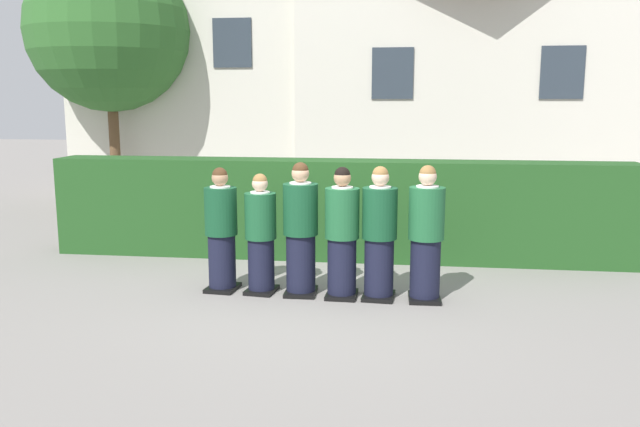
{
  "coord_description": "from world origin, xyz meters",
  "views": [
    {
      "loc": [
        1.04,
        -7.86,
        2.44
      ],
      "look_at": [
        0.0,
        0.0,
        1.05
      ],
      "focal_mm": 36.45,
      "sensor_mm": 36.0,
      "label": 1
    }
  ],
  "objects_px": {
    "student_front_row_3": "(342,236)",
    "student_front_row_2": "(301,232)",
    "student_front_row_1": "(261,237)",
    "student_front_row_5": "(426,237)",
    "student_front_row_4": "(379,236)",
    "student_front_row_0": "(221,232)"
  },
  "relations": [
    {
      "from": "student_front_row_0",
      "to": "student_front_row_5",
      "type": "height_order",
      "value": "student_front_row_5"
    },
    {
      "from": "student_front_row_3",
      "to": "student_front_row_5",
      "type": "bearing_deg",
      "value": -0.26
    },
    {
      "from": "student_front_row_4",
      "to": "student_front_row_5",
      "type": "relative_size",
      "value": 0.99
    },
    {
      "from": "student_front_row_3",
      "to": "student_front_row_0",
      "type": "bearing_deg",
      "value": 176.67
    },
    {
      "from": "student_front_row_3",
      "to": "student_front_row_4",
      "type": "xyz_separation_m",
      "value": [
        0.46,
        0.0,
        0.01
      ]
    },
    {
      "from": "student_front_row_4",
      "to": "student_front_row_1",
      "type": "bearing_deg",
      "value": 177.98
    },
    {
      "from": "student_front_row_1",
      "to": "student_front_row_5",
      "type": "distance_m",
      "value": 2.07
    },
    {
      "from": "student_front_row_1",
      "to": "student_front_row_4",
      "type": "relative_size",
      "value": 0.93
    },
    {
      "from": "student_front_row_1",
      "to": "student_front_row_3",
      "type": "bearing_deg",
      "value": -3.12
    },
    {
      "from": "student_front_row_3",
      "to": "student_front_row_2",
      "type": "bearing_deg",
      "value": 174.65
    },
    {
      "from": "student_front_row_0",
      "to": "student_front_row_4",
      "type": "distance_m",
      "value": 2.03
    },
    {
      "from": "student_front_row_5",
      "to": "student_front_row_0",
      "type": "bearing_deg",
      "value": 177.88
    },
    {
      "from": "student_front_row_0",
      "to": "student_front_row_1",
      "type": "bearing_deg",
      "value": -3.76
    },
    {
      "from": "student_front_row_1",
      "to": "student_front_row_5",
      "type": "xyz_separation_m",
      "value": [
        2.07,
        -0.06,
        0.07
      ]
    },
    {
      "from": "student_front_row_0",
      "to": "student_front_row_2",
      "type": "distance_m",
      "value": 1.04
    },
    {
      "from": "student_front_row_1",
      "to": "student_front_row_2",
      "type": "relative_size",
      "value": 0.91
    },
    {
      "from": "student_front_row_4",
      "to": "student_front_row_2",
      "type": "bearing_deg",
      "value": 177.35
    },
    {
      "from": "student_front_row_3",
      "to": "student_front_row_4",
      "type": "relative_size",
      "value": 0.99
    },
    {
      "from": "student_front_row_4",
      "to": "student_front_row_5",
      "type": "bearing_deg",
      "value": -0.85
    },
    {
      "from": "student_front_row_1",
      "to": "student_front_row_5",
      "type": "relative_size",
      "value": 0.92
    },
    {
      "from": "student_front_row_0",
      "to": "student_front_row_4",
      "type": "xyz_separation_m",
      "value": [
        2.03,
        -0.09,
        0.03
      ]
    },
    {
      "from": "student_front_row_0",
      "to": "student_front_row_4",
      "type": "height_order",
      "value": "student_front_row_4"
    }
  ]
}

